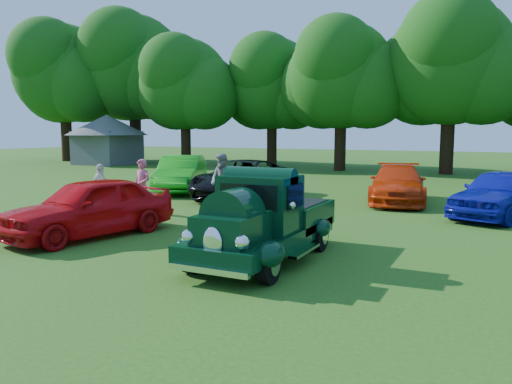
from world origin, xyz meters
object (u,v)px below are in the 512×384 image
at_px(red_convertible, 90,207).
at_px(back_car_blue, 500,194).
at_px(back_car_black, 243,179).
at_px(back_car_orange, 398,184).
at_px(hero_pickup, 265,223).
at_px(spectator_grey, 222,181).
at_px(gazebo, 107,134).
at_px(spectator_white, 100,187).
at_px(spectator_pink, 142,186).
at_px(back_car_lime, 181,174).

relative_size(red_convertible, back_car_blue, 1.00).
xyz_separation_m(back_car_black, back_car_orange, (5.67, 1.41, -0.06)).
distance_m(hero_pickup, back_car_blue, 8.70).
height_order(spectator_grey, gazebo, gazebo).
bearing_deg(spectator_white, hero_pickup, -129.20).
height_order(back_car_orange, spectator_pink, spectator_pink).
relative_size(spectator_pink, gazebo, 0.27).
xyz_separation_m(back_car_lime, gazebo, (-15.66, 12.52, 1.62)).
distance_m(back_car_orange, back_car_blue, 3.93).
distance_m(red_convertible, back_car_orange, 11.04).
bearing_deg(spectator_pink, back_car_blue, 26.92).
xyz_separation_m(hero_pickup, back_car_orange, (0.89, 9.55, -0.07)).
height_order(spectator_white, gazebo, gazebo).
height_order(hero_pickup, spectator_white, hero_pickup).
distance_m(back_car_blue, spectator_grey, 8.78).
distance_m(back_car_blue, spectator_white, 12.66).
xyz_separation_m(red_convertible, gazebo, (-18.93, 21.22, 1.66)).
bearing_deg(back_car_orange, hero_pickup, -105.28).
bearing_deg(back_car_black, spectator_pink, -104.42).
height_order(red_convertible, back_car_orange, red_convertible).
distance_m(hero_pickup, spectator_grey, 7.13).
relative_size(spectator_grey, gazebo, 0.29).
xyz_separation_m(red_convertible, back_car_blue, (9.14, 7.45, 0.00)).
bearing_deg(spectator_white, gazebo, 27.27).
distance_m(back_car_black, spectator_pink, 4.84).
bearing_deg(spectator_grey, back_car_orange, 56.07).
relative_size(hero_pickup, back_car_orange, 0.94).
bearing_deg(back_car_blue, gazebo, 174.58).
bearing_deg(spectator_white, spectator_pink, -107.02).
bearing_deg(spectator_grey, red_convertible, -76.28).
relative_size(back_car_lime, spectator_grey, 2.56).
xyz_separation_m(hero_pickup, spectator_pink, (-5.89, 3.43, 0.12)).
bearing_deg(back_car_black, spectator_grey, -79.75).
bearing_deg(back_car_lime, gazebo, 116.72).
bearing_deg(hero_pickup, back_car_orange, 84.66).
bearing_deg(spectator_pink, gazebo, 139.77).
xyz_separation_m(back_car_lime, spectator_white, (0.42, -5.32, -0.02)).
relative_size(spectator_grey, spectator_white, 1.21).
distance_m(back_car_lime, spectator_pink, 5.83).
bearing_deg(gazebo, back_car_orange, -25.54).
xyz_separation_m(red_convertible, back_car_orange, (5.74, 9.43, -0.05)).
bearing_deg(spectator_grey, gazebo, 160.73).
distance_m(hero_pickup, gazebo, 32.00).
bearing_deg(back_car_blue, red_convertible, -120.08).
bearing_deg(back_car_orange, gazebo, 144.52).
height_order(red_convertible, spectator_white, spectator_white).
height_order(back_car_lime, gazebo, gazebo).
distance_m(red_convertible, back_car_blue, 11.79).
xyz_separation_m(red_convertible, spectator_white, (-2.85, 3.39, 0.02)).
bearing_deg(spectator_pink, hero_pickup, -25.40).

